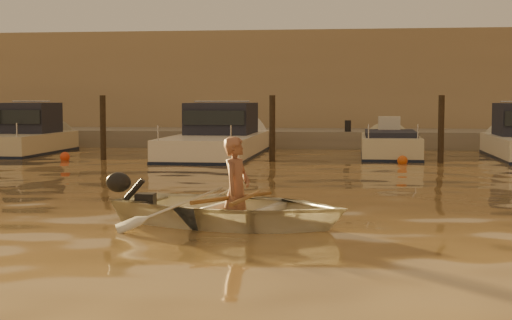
# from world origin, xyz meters

# --- Properties ---
(ground_plane) EXTENTS (160.00, 160.00, 0.00)m
(ground_plane) POSITION_xyz_m (0.00, 0.00, 0.00)
(ground_plane) COLOR olive
(ground_plane) RESTS_ON ground
(dinghy) EXTENTS (4.20, 3.47, 0.75)m
(dinghy) POSITION_xyz_m (0.46, 1.84, 0.26)
(dinghy) COLOR silver
(dinghy) RESTS_ON ground_plane
(person) EXTENTS (0.54, 0.68, 1.64)m
(person) POSITION_xyz_m (0.56, 1.81, 0.52)
(person) COLOR #8E5A47
(person) RESTS_ON dinghy
(outboard_motor) EXTENTS (0.97, 0.62, 0.70)m
(outboard_motor) POSITION_xyz_m (-0.99, 2.23, 0.28)
(outboard_motor) COLOR black
(outboard_motor) RESTS_ON dinghy
(oar_port) EXTENTS (0.18, 2.10, 0.13)m
(oar_port) POSITION_xyz_m (0.70, 1.77, 0.42)
(oar_port) COLOR brown
(oar_port) RESTS_ON dinghy
(oar_starboard) EXTENTS (0.95, 1.93, 0.13)m
(oar_starboard) POSITION_xyz_m (0.51, 1.83, 0.42)
(oar_starboard) COLOR brown
(oar_starboard) RESTS_ON dinghy
(moored_boat_1) EXTENTS (1.93, 5.84, 1.75)m
(moored_boat_1) POSITION_xyz_m (-8.99, 16.00, 0.62)
(moored_boat_1) COLOR beige
(moored_boat_1) RESTS_ON ground_plane
(moored_boat_2) EXTENTS (2.65, 8.75, 1.75)m
(moored_boat_2) POSITION_xyz_m (-2.27, 16.00, 0.62)
(moored_boat_2) COLOR white
(moored_boat_2) RESTS_ON ground_plane
(moored_boat_3) EXTENTS (1.81, 5.32, 0.95)m
(moored_boat_3) POSITION_xyz_m (3.41, 16.00, 0.22)
(moored_boat_3) COLOR beige
(moored_boat_3) RESTS_ON ground_plane
(piling_1) EXTENTS (0.18, 0.18, 2.20)m
(piling_1) POSITION_xyz_m (-5.50, 13.80, 0.90)
(piling_1) COLOR #2D2319
(piling_1) RESTS_ON ground_plane
(piling_2) EXTENTS (0.18, 0.18, 2.20)m
(piling_2) POSITION_xyz_m (-0.20, 13.80, 0.90)
(piling_2) COLOR #2D2319
(piling_2) RESTS_ON ground_plane
(piling_3) EXTENTS (0.18, 0.18, 2.20)m
(piling_3) POSITION_xyz_m (4.80, 13.80, 0.90)
(piling_3) COLOR #2D2319
(piling_3) RESTS_ON ground_plane
(fender_b) EXTENTS (0.30, 0.30, 0.30)m
(fender_b) POSITION_xyz_m (-6.62, 13.47, 0.10)
(fender_b) COLOR #E1421A
(fender_b) RESTS_ON ground_plane
(fender_c) EXTENTS (0.30, 0.30, 0.30)m
(fender_c) POSITION_xyz_m (-2.38, 12.49, 0.10)
(fender_c) COLOR white
(fender_c) RESTS_ON ground_plane
(fender_d) EXTENTS (0.30, 0.30, 0.30)m
(fender_d) POSITION_xyz_m (3.66, 13.29, 0.10)
(fender_d) COLOR #CE5318
(fender_d) RESTS_ON ground_plane
(quay) EXTENTS (52.00, 4.00, 1.00)m
(quay) POSITION_xyz_m (0.00, 21.50, 0.15)
(quay) COLOR gray
(quay) RESTS_ON ground_plane
(waterfront_building) EXTENTS (46.00, 7.00, 4.80)m
(waterfront_building) POSITION_xyz_m (0.00, 27.00, 2.40)
(waterfront_building) COLOR #9E8466
(waterfront_building) RESTS_ON quay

